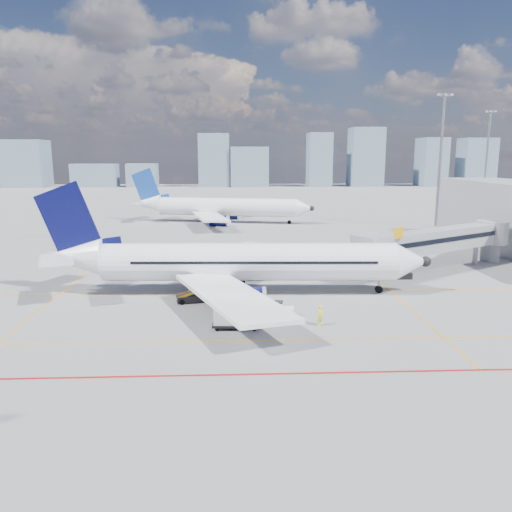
{
  "coord_description": "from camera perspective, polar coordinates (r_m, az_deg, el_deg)",
  "views": [
    {
      "loc": [
        -2.15,
        -41.97,
        13.82
      ],
      "look_at": [
        0.0,
        6.84,
        4.0
      ],
      "focal_mm": 35.0,
      "sensor_mm": 36.0,
      "label": 1
    }
  ],
  "objects": [
    {
      "name": "ground",
      "position": [
        44.24,
        0.39,
        -6.84
      ],
      "size": [
        420.0,
        420.0,
        0.0
      ],
      "primitive_type": "plane",
      "color": "gray",
      "rests_on": "ground"
    },
    {
      "name": "apron_markings",
      "position": [
        40.52,
        -0.15,
        -8.57
      ],
      "size": [
        90.0,
        35.12,
        0.01
      ],
      "color": "orange",
      "rests_on": "ground"
    },
    {
      "name": "jet_bridge",
      "position": [
        65.02,
        20.77,
        1.7
      ],
      "size": [
        23.55,
        15.78,
        6.3
      ],
      "color": "#989AA0",
      "rests_on": "ground"
    },
    {
      "name": "floodlight_mast_ne",
      "position": [
        104.95,
        20.33,
        10.55
      ],
      "size": [
        3.2,
        0.61,
        25.45
      ],
      "color": "gray",
      "rests_on": "ground"
    },
    {
      "name": "floodlight_mast_far",
      "position": [
        148.07,
        24.87,
        10.25
      ],
      "size": [
        3.2,
        0.61,
        25.45
      ],
      "color": "gray",
      "rests_on": "ground"
    },
    {
      "name": "distant_skyline",
      "position": [
        232.01,
        -3.26,
        10.53
      ],
      "size": [
        247.8,
        15.09,
        26.51
      ],
      "color": "slate",
      "rests_on": "ground"
    },
    {
      "name": "main_aircraft",
      "position": [
        50.58,
        -2.7,
        -0.74
      ],
      "size": [
        39.71,
        34.59,
        11.57
      ],
      "rotation": [
        0.0,
        0.0,
        -0.04
      ],
      "color": "white",
      "rests_on": "ground"
    },
    {
      "name": "second_aircraft",
      "position": [
        105.87,
        -4.2,
        5.59
      ],
      "size": [
        38.81,
        33.45,
        11.44
      ],
      "rotation": [
        0.0,
        0.0,
        -0.21
      ],
      "color": "white",
      "rests_on": "ground"
    },
    {
      "name": "baggage_tug",
      "position": [
        43.77,
        2.9,
        -6.15
      ],
      "size": [
        2.14,
        1.49,
        1.38
      ],
      "rotation": [
        0.0,
        0.0,
        -0.16
      ],
      "color": "white",
      "rests_on": "ground"
    },
    {
      "name": "cargo_dolly",
      "position": [
        40.88,
        -2.31,
        -6.71
      ],
      "size": [
        3.89,
        1.9,
        2.09
      ],
      "rotation": [
        0.0,
        0.0,
        -0.05
      ],
      "color": "black",
      "rests_on": "ground"
    },
    {
      "name": "belt_loader",
      "position": [
        48.49,
        -6.76,
        -4.61
      ],
      "size": [
        5.25,
        2.11,
        2.11
      ],
      "rotation": [
        0.0,
        0.0,
        0.19
      ],
      "color": "black",
      "rests_on": "ground"
    },
    {
      "name": "ramp_worker",
      "position": [
        41.88,
        7.36,
        -6.75
      ],
      "size": [
        0.66,
        0.75,
        1.73
      ],
      "primitive_type": "imported",
      "rotation": [
        0.0,
        0.0,
        1.09
      ],
      "color": "yellow",
      "rests_on": "ground"
    }
  ]
}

